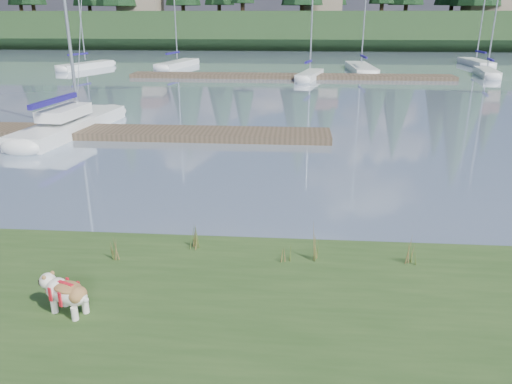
{
  "coord_description": "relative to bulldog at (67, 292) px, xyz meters",
  "views": [
    {
      "loc": [
        2.54,
        -11.27,
        4.9
      ],
      "look_at": [
        1.67,
        -0.5,
        1.03
      ],
      "focal_mm": 35.0,
      "sensor_mm": 36.0,
      "label": 1
    }
  ],
  "objects": [
    {
      "name": "sailboat_bg_4",
      "position": [
        19.47,
        37.84,
        -0.39
      ],
      "size": [
        2.26,
        6.54,
        9.64
      ],
      "rotation": [
        0.0,
        0.0,
        1.41
      ],
      "color": "white",
      "rests_on": "ground"
    },
    {
      "name": "sailboat_bg_0",
      "position": [
        -16.16,
        40.87,
        -0.4
      ],
      "size": [
        3.7,
        7.38,
        10.67
      ],
      "rotation": [
        0.0,
        0.0,
        1.24
      ],
      "color": "white",
      "rests_on": "ground"
    },
    {
      "name": "sailboat_bg_2",
      "position": [
        4.72,
        34.58,
        -0.39
      ],
      "size": [
        2.56,
        6.26,
        9.44
      ],
      "rotation": [
        0.0,
        0.0,
        1.34
      ],
      "color": "white",
      "rests_on": "ground"
    },
    {
      "name": "weed_4",
      "position": [
        3.46,
        2.06,
        -0.2
      ],
      "size": [
        0.17,
        0.14,
        0.41
      ],
      "color": "#475B23",
      "rests_on": "bank"
    },
    {
      "name": "weed_2",
      "position": [
        4.04,
        2.15,
        -0.04
      ],
      "size": [
        0.17,
        0.14,
        0.78
      ],
      "color": "#475B23",
      "rests_on": "bank"
    },
    {
      "name": "bulldog",
      "position": [
        0.0,
        0.0,
        0.0
      ],
      "size": [
        1.01,
        0.67,
        0.59
      ],
      "rotation": [
        0.0,
        0.0,
        2.74
      ],
      "color": "silver",
      "rests_on": "bank"
    },
    {
      "name": "sailboat_bg_1",
      "position": [
        -7.94,
        43.26,
        -0.39
      ],
      "size": [
        3.13,
        8.3,
        12.13
      ],
      "rotation": [
        0.0,
        0.0,
        1.38
      ],
      "color": "white",
      "rests_on": "ground"
    },
    {
      "name": "weed_3",
      "position": [
        0.11,
        1.86,
        -0.16
      ],
      "size": [
        0.17,
        0.14,
        0.51
      ],
      "color": "#475B23",
      "rests_on": "bank"
    },
    {
      "name": "weed_1",
      "position": [
        1.61,
        2.54,
        -0.15
      ],
      "size": [
        0.17,
        0.14,
        0.52
      ],
      "color": "#475B23",
      "rests_on": "bank"
    },
    {
      "name": "ridge",
      "position": [
        1.03,
        77.6,
        1.78
      ],
      "size": [
        200.0,
        20.0,
        5.0
      ],
      "primitive_type": "cube",
      "color": "#1C3318",
      "rests_on": "ground"
    },
    {
      "name": "weed_5",
      "position": [
        5.82,
        2.14,
        -0.11
      ],
      "size": [
        0.17,
        0.14,
        0.62
      ],
      "color": "#475B23",
      "rests_on": "bank"
    },
    {
      "name": "ground",
      "position": [
        1.03,
        34.6,
        -0.72
      ],
      "size": [
        200.0,
        200.0,
        0.0
      ],
      "primitive_type": "plane",
      "color": "#7D8FA7",
      "rests_on": "ground"
    },
    {
      "name": "mud_lip",
      "position": [
        1.03,
        3.0,
        -0.65
      ],
      "size": [
        60.0,
        0.5,
        0.14
      ],
      "primitive_type": "cube",
      "color": "#33281C",
      "rests_on": "ground"
    },
    {
      "name": "weed_0",
      "position": [
        1.54,
        2.48,
        -0.16
      ],
      "size": [
        0.17,
        0.14,
        0.5
      ],
      "color": "#475B23",
      "rests_on": "bank"
    },
    {
      "name": "sailboat_main",
      "position": [
        -6.15,
        14.72,
        -0.3
      ],
      "size": [
        2.46,
        8.43,
        12.0
      ],
      "rotation": [
        0.0,
        0.0,
        1.47
      ],
      "color": "white",
      "rests_on": "ground"
    },
    {
      "name": "sailboat_bg_5",
      "position": [
        21.45,
        47.11,
        -0.4
      ],
      "size": [
        1.64,
        7.77,
        11.1
      ],
      "rotation": [
        0.0,
        0.0,
        1.58
      ],
      "color": "white",
      "rests_on": "ground"
    },
    {
      "name": "dock_near",
      "position": [
        -2.97,
        13.6,
        -0.57
      ],
      "size": [
        16.0,
        2.0,
        0.3
      ],
      "primitive_type": "cube",
      "color": "#4C3D2C",
      "rests_on": "ground"
    },
    {
      "name": "dock_far",
      "position": [
        3.03,
        34.6,
        -0.57
      ],
      "size": [
        26.0,
        2.2,
        0.3
      ],
      "primitive_type": "cube",
      "color": "#4C3D2C",
      "rests_on": "ground"
    },
    {
      "name": "sailboat_bg_3",
      "position": [
        9.28,
        40.75,
        -0.4
      ],
      "size": [
        2.14,
        9.46,
        13.66
      ],
      "rotation": [
        0.0,
        0.0,
        1.6
      ],
      "color": "white",
      "rests_on": "ground"
    }
  ]
}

